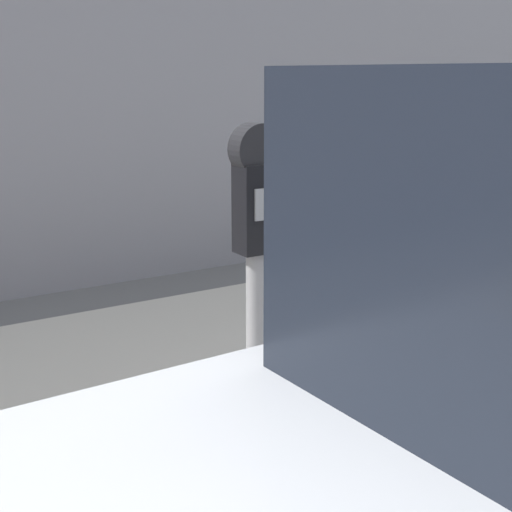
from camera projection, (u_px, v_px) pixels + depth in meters
name	position (u px, v px, depth m)	size (l,w,h in m)	color
sidewalk	(251.00, 374.00, 4.02)	(24.00, 2.80, 0.11)	#BCB7AD
parking_meter	(256.00, 259.00, 2.74)	(0.19, 0.12, 1.42)	gray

